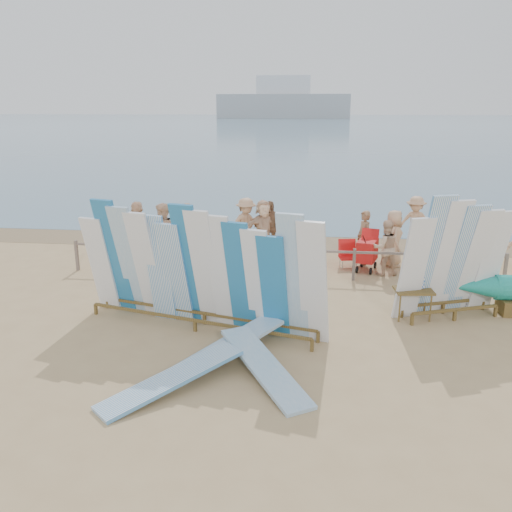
# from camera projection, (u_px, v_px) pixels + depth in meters

# --- Properties ---
(ground) EXTENTS (160.00, 160.00, 0.00)m
(ground) POSITION_uv_depth(u_px,v_px,m) (272.00, 318.00, 12.40)
(ground) COLOR tan
(ground) RESTS_ON ground
(ocean) EXTENTS (320.00, 240.00, 0.02)m
(ocean) POSITION_uv_depth(u_px,v_px,m) (317.00, 124.00, 134.80)
(ocean) COLOR slate
(ocean) RESTS_ON ground
(wet_sand_strip) EXTENTS (40.00, 2.60, 0.01)m
(wet_sand_strip) POSITION_uv_depth(u_px,v_px,m) (290.00, 241.00, 19.28)
(wet_sand_strip) COLOR olive
(wet_sand_strip) RESTS_ON ground
(distant_ship) EXTENTS (45.00, 8.00, 14.00)m
(distant_ship) POSITION_uv_depth(u_px,v_px,m) (283.00, 102.00, 184.43)
(distant_ship) COLOR #999EA3
(distant_ship) RESTS_ON ocean
(fence) EXTENTS (12.08, 0.08, 0.90)m
(fence) POSITION_uv_depth(u_px,v_px,m) (282.00, 256.00, 15.10)
(fence) COLOR #79675C
(fence) RESTS_ON ground
(main_surfboard_rack) EXTENTS (5.60, 2.13, 2.79)m
(main_surfboard_rack) POSITION_uv_depth(u_px,v_px,m) (199.00, 273.00, 11.50)
(main_surfboard_rack) COLOR brown
(main_surfboard_rack) RESTS_ON ground
(side_surfboard_rack) EXTENTS (2.59, 1.48, 2.90)m
(side_surfboard_rack) POSITION_uv_depth(u_px,v_px,m) (453.00, 263.00, 12.08)
(side_surfboard_rack) COLOR brown
(side_surfboard_rack) RESTS_ON ground
(vendor_table) EXTENTS (0.89, 0.67, 1.11)m
(vendor_table) POSITION_uv_depth(u_px,v_px,m) (413.00, 303.00, 12.27)
(vendor_table) COLOR brown
(vendor_table) RESTS_ON ground
(flat_board_b) EXTENTS (2.07, 2.48, 0.42)m
(flat_board_b) POSITION_uv_depth(u_px,v_px,m) (228.00, 356.00, 10.49)
(flat_board_b) COLOR #85B2D5
(flat_board_b) RESTS_ON ground
(flat_board_e) EXTENTS (2.25, 2.34, 0.42)m
(flat_board_e) POSITION_uv_depth(u_px,v_px,m) (172.00, 390.00, 9.26)
(flat_board_e) COLOR white
(flat_board_e) RESTS_ON ground
(flat_board_a) EXTENTS (1.92, 2.56, 0.44)m
(flat_board_a) POSITION_uv_depth(u_px,v_px,m) (264.00, 377.00, 9.69)
(flat_board_a) COLOR #85B2D5
(flat_board_a) RESTS_ON ground
(beach_chair_left) EXTENTS (0.57, 0.59, 0.77)m
(beach_chair_left) POSITION_uv_depth(u_px,v_px,m) (315.00, 259.00, 16.28)
(beach_chair_left) COLOR red
(beach_chair_left) RESTS_ON ground
(beach_chair_right) EXTENTS (0.60, 0.62, 0.82)m
(beach_chair_right) POSITION_uv_depth(u_px,v_px,m) (348.00, 259.00, 16.18)
(beach_chair_right) COLOR red
(beach_chair_right) RESTS_ON ground
(stroller) EXTENTS (0.82, 1.00, 1.19)m
(stroller) POSITION_uv_depth(u_px,v_px,m) (367.00, 255.00, 15.79)
(stroller) COLOR red
(stroller) RESTS_ON ground
(beachgoer_1) EXTENTS (0.32, 0.57, 1.56)m
(beachgoer_1) POSITION_uv_depth(u_px,v_px,m) (186.00, 226.00, 18.10)
(beachgoer_1) COLOR #8C6042
(beachgoer_1) RESTS_ON ground
(beachgoer_2) EXTENTS (0.96, 0.95, 1.88)m
(beachgoer_2) POSITION_uv_depth(u_px,v_px,m) (164.00, 235.00, 16.26)
(beachgoer_2) COLOR beige
(beachgoer_2) RESTS_ON ground
(beachgoer_5) EXTENTS (1.69, 1.31, 1.78)m
(beachgoer_5) POSITION_uv_depth(u_px,v_px,m) (263.00, 227.00, 17.41)
(beachgoer_5) COLOR beige
(beachgoer_5) RESTS_ON ground
(beachgoer_7) EXTENTS (0.52, 0.68, 1.65)m
(beachgoer_7) POSITION_uv_depth(u_px,v_px,m) (364.00, 238.00, 16.35)
(beachgoer_7) COLOR #8C6042
(beachgoer_7) RESTS_ON ground
(beachgoer_4) EXTENTS (1.06, 0.57, 1.73)m
(beachgoer_4) POSITION_uv_depth(u_px,v_px,m) (270.00, 227.00, 17.59)
(beachgoer_4) COLOR #8C6042
(beachgoer_4) RESTS_ON ground
(beachgoer_10) EXTENTS (1.14, 0.81, 1.78)m
(beachgoer_10) POSITION_uv_depth(u_px,v_px,m) (464.00, 239.00, 15.89)
(beachgoer_10) COLOR #8C6042
(beachgoer_10) RESTS_ON ground
(beachgoer_3) EXTENTS (1.19, 1.11, 1.79)m
(beachgoer_3) POSITION_uv_depth(u_px,v_px,m) (246.00, 225.00, 17.72)
(beachgoer_3) COLOR tan
(beachgoer_3) RESTS_ON ground
(beachgoer_11) EXTENTS (1.49, 0.88, 1.53)m
(beachgoer_11) POSITION_uv_depth(u_px,v_px,m) (138.00, 223.00, 18.62)
(beachgoer_11) COLOR beige
(beachgoer_11) RESTS_ON ground
(beachgoer_9) EXTENTS (1.24, 0.79, 1.78)m
(beachgoer_9) POSITION_uv_depth(u_px,v_px,m) (415.00, 223.00, 18.14)
(beachgoer_9) COLOR tan
(beachgoer_9) RESTS_ON ground
(beachgoer_0) EXTENTS (0.84, 0.44, 1.68)m
(beachgoer_0) POSITION_uv_depth(u_px,v_px,m) (123.00, 237.00, 16.31)
(beachgoer_0) COLOR tan
(beachgoer_0) RESTS_ON ground
(beachgoer_6) EXTENTS (0.46, 0.86, 1.70)m
(beachgoer_6) POSITION_uv_depth(u_px,v_px,m) (393.00, 238.00, 16.14)
(beachgoer_6) COLOR tan
(beachgoer_6) RESTS_ON ground
(beachgoer_8) EXTENTS (0.84, 0.54, 1.60)m
(beachgoer_8) POSITION_uv_depth(u_px,v_px,m) (385.00, 248.00, 15.32)
(beachgoer_8) COLOR beige
(beachgoer_8) RESTS_ON ground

